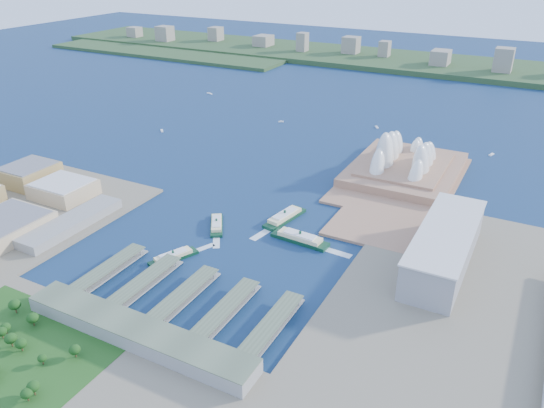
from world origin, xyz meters
The scene contains 20 objects.
ground centered at (0.00, 0.00, 0.00)m, with size 3000.00×3000.00×0.00m, color #10294B.
south_land centered at (0.00, -210.00, 1.50)m, with size 720.00×180.00×3.00m, color #786F5C.
east_land centered at (240.00, -50.00, 1.50)m, with size 240.00×500.00×3.00m, color #786F5C.
peninsula centered at (107.50, 260.00, 1.50)m, with size 135.00×220.00×3.00m, color #9F7357.
far_shore centered at (0.00, 980.00, 6.00)m, with size 2200.00×260.00×12.00m, color #2D4926.
opera_house centered at (105.00, 280.00, 32.00)m, with size 134.00×180.00×58.00m, color white, non-canonical shape.
toaster_building centered at (195.00, 80.00, 20.50)m, with size 45.00×155.00×35.00m, color gray.
ferry_wharves centered at (14.00, -75.00, 4.65)m, with size 184.00×90.00×9.30m, color #525F48, non-canonical shape.
terminal_building centered at (15.00, -135.00, 9.00)m, with size 200.00×28.00×12.00m, color gray.
park centered at (-60.00, -190.00, 11.00)m, with size 150.00×110.00×16.00m, color #194714, non-canonical shape.
far_skyline centered at (0.00, 960.00, 39.50)m, with size 1900.00×140.00×55.00m, color gray, non-canonical shape.
ferry_a centered at (-33.69, 46.38, 4.63)m, with size 12.47×49.01×9.27m, color #0D3720, non-canonical shape.
ferry_b centered at (23.64, 94.20, 5.69)m, with size 15.32×60.17×11.38m, color #0D3720, non-canonical shape.
ferry_c centered at (-34.30, -27.57, 4.62)m, with size 12.44×48.86×9.24m, color #0D3720, non-canonical shape.
ferry_d centered at (58.20, 59.79, 5.77)m, with size 15.53×61.01×11.54m, color #0D3720, non-canonical shape.
boat_a centered at (-287.77, 273.28, 1.31)m, with size 3.39×13.57×2.62m, color white, non-canonical shape.
boat_b centered at (-140.23, 406.28, 1.17)m, with size 3.04×8.70×2.35m, color white, non-canonical shape.
boat_c centered at (196.03, 408.71, 1.27)m, with size 3.30×11.30×2.54m, color white, non-canonical shape.
boat_d centered at (-352.21, 505.60, 1.22)m, with size 3.15×14.42×2.43m, color white, non-canonical shape.
boat_e centered at (12.47, 452.42, 1.34)m, with size 3.48×10.93×2.68m, color white, non-canonical shape.
Camera 1 is at (251.05, -364.58, 271.52)m, focal length 35.00 mm.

